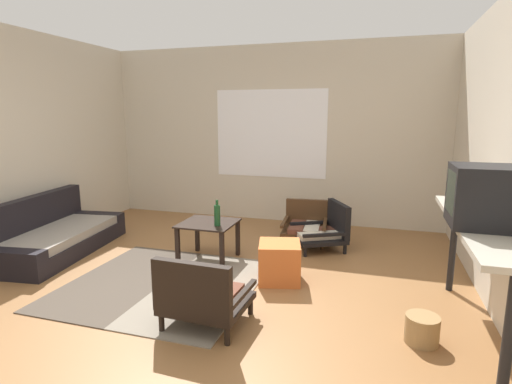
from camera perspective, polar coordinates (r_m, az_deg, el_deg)
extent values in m
plane|color=olive|center=(3.87, -10.17, -14.75)|extent=(7.80, 7.80, 0.00)
cube|color=beige|center=(6.37, 2.18, 8.08)|extent=(5.60, 0.12, 2.70)
cube|color=white|center=(6.31, 2.04, 8.21)|extent=(1.74, 0.01, 1.34)
cube|color=#4C4238|center=(4.46, -18.16, -11.50)|extent=(0.91, 1.82, 0.01)
cube|color=gray|center=(4.03, -7.23, -13.49)|extent=(0.91, 1.82, 0.01)
cube|color=black|center=(5.52, -25.97, -6.68)|extent=(1.02, 1.88, 0.20)
cube|color=gray|center=(5.46, -25.85, -5.21)|extent=(0.90, 1.69, 0.10)
cube|color=black|center=(5.65, -29.02, -3.52)|extent=(0.37, 1.80, 0.58)
cube|color=black|center=(6.15, -21.67, -4.10)|extent=(0.81, 0.28, 0.31)
cube|color=black|center=(4.91, -31.51, -8.69)|extent=(0.81, 0.28, 0.31)
cube|color=black|center=(4.66, -6.75, -4.39)|extent=(0.61, 0.59, 0.02)
cube|color=black|center=(5.05, -8.30, -5.87)|extent=(0.04, 0.04, 0.43)
cube|color=black|center=(4.85, -2.59, -6.46)|extent=(0.04, 0.04, 0.43)
cube|color=black|center=(4.62, -11.00, -7.57)|extent=(0.04, 0.04, 0.43)
cube|color=black|center=(4.40, -4.83, -8.33)|extent=(0.04, 0.04, 0.43)
cylinder|color=#472D19|center=(5.15, 9.29, -7.32)|extent=(0.04, 0.04, 0.13)
cylinder|color=#472D19|center=(5.19, 3.89, -7.04)|extent=(0.04, 0.04, 0.13)
cylinder|color=#472D19|center=(5.64, 9.57, -5.70)|extent=(0.04, 0.04, 0.13)
cylinder|color=#472D19|center=(5.68, 4.64, -5.46)|extent=(0.04, 0.04, 0.13)
cube|color=#472D19|center=(5.38, 6.87, -5.43)|extent=(0.62, 0.64, 0.05)
cube|color=beige|center=(5.34, 7.93, -4.97)|extent=(0.23, 0.55, 0.06)
cube|color=brown|center=(5.36, 5.81, -4.87)|extent=(0.23, 0.55, 0.06)
cube|color=#472D19|center=(5.59, 7.17, -2.76)|extent=(0.57, 0.12, 0.34)
cube|color=#472D19|center=(5.34, 9.72, -4.37)|extent=(0.10, 0.60, 0.04)
cube|color=#472D19|center=(5.38, 4.10, -4.11)|extent=(0.10, 0.60, 0.04)
cylinder|color=black|center=(3.76, -9.01, -14.32)|extent=(0.04, 0.04, 0.14)
cylinder|color=black|center=(3.55, -0.79, -15.77)|extent=(0.04, 0.04, 0.14)
cylinder|color=black|center=(3.38, -13.18, -17.54)|extent=(0.04, 0.04, 0.14)
cylinder|color=black|center=(3.14, -4.09, -19.56)|extent=(0.04, 0.04, 0.14)
cube|color=black|center=(3.40, -6.84, -15.27)|extent=(0.66, 0.60, 0.05)
cube|color=beige|center=(3.44, -8.43, -13.98)|extent=(0.23, 0.52, 0.06)
cube|color=brown|center=(3.35, -4.95, -14.61)|extent=(0.23, 0.52, 0.06)
cube|color=black|center=(3.10, -9.10, -13.36)|extent=(0.64, 0.10, 0.41)
cube|color=black|center=(3.48, -11.39, -12.67)|extent=(0.07, 0.58, 0.04)
cube|color=black|center=(3.24, -2.01, -14.32)|extent=(0.07, 0.58, 0.04)
cylinder|color=black|center=(4.88, 6.98, -8.37)|extent=(0.04, 0.04, 0.12)
cylinder|color=black|center=(5.34, 5.29, -6.61)|extent=(0.04, 0.04, 0.12)
cylinder|color=black|center=(5.05, 12.43, -7.87)|extent=(0.04, 0.04, 0.12)
cylinder|color=black|center=(5.50, 10.32, -6.23)|extent=(0.04, 0.04, 0.12)
cube|color=black|center=(5.16, 8.78, -6.34)|extent=(0.79, 0.79, 0.05)
cube|color=beige|center=(5.04, 8.98, -6.10)|extent=(0.55, 0.42, 0.06)
cube|color=brown|center=(5.23, 8.21, -5.45)|extent=(0.55, 0.42, 0.06)
cube|color=black|center=(5.19, 11.56, -3.69)|extent=(0.34, 0.55, 0.41)
cube|color=black|center=(4.88, 9.91, -5.97)|extent=(0.53, 0.31, 0.04)
cube|color=black|center=(5.38, 7.83, -4.33)|extent=(0.53, 0.31, 0.04)
cube|color=#D1662D|center=(4.15, 3.33, -9.81)|extent=(0.50, 0.50, 0.40)
cube|color=#B2AD9E|center=(3.32, 28.95, -4.04)|extent=(0.36, 1.89, 0.04)
cylinder|color=black|center=(2.68, 31.92, -18.28)|extent=(0.06, 0.06, 0.87)
cylinder|color=black|center=(4.28, 26.04, -6.97)|extent=(0.06, 0.06, 0.87)
cube|color=black|center=(3.16, 29.76, -0.55)|extent=(0.45, 0.43, 0.42)
cube|color=black|center=(3.11, 25.85, 0.03)|extent=(0.01, 0.33, 0.29)
cylinder|color=#A87047|center=(3.68, 27.89, -0.77)|extent=(0.24, 0.24, 0.19)
cylinder|color=#A87047|center=(3.66, 28.08, 1.33)|extent=(0.09, 0.09, 0.09)
cylinder|color=#194723|center=(4.49, -5.50, -3.32)|extent=(0.07, 0.07, 0.23)
cylinder|color=#194723|center=(4.46, -5.53, -1.51)|extent=(0.03, 0.03, 0.06)
cylinder|color=#9E7A4C|center=(3.38, 22.38, -17.48)|extent=(0.25, 0.25, 0.21)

